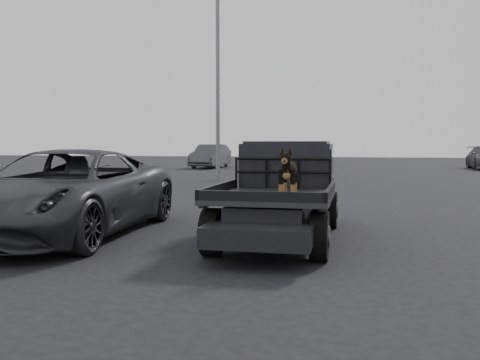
% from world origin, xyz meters
% --- Properties ---
extents(ground, '(120.00, 120.00, 0.00)m').
position_xyz_m(ground, '(0.00, 0.00, 0.00)').
color(ground, black).
rests_on(ground, ground).
extents(flatbed_ute, '(2.00, 5.40, 0.92)m').
position_xyz_m(flatbed_ute, '(-0.04, 2.38, 0.46)').
color(flatbed_ute, black).
rests_on(flatbed_ute, ground).
extents(ute_cab, '(1.72, 1.30, 0.88)m').
position_xyz_m(ute_cab, '(-0.04, 3.33, 1.36)').
color(ute_cab, black).
rests_on(ute_cab, flatbed_ute).
extents(headache_rack, '(1.80, 0.08, 0.55)m').
position_xyz_m(headache_rack, '(-0.04, 2.58, 1.20)').
color(headache_rack, black).
rests_on(headache_rack, flatbed_ute).
extents(dog, '(0.32, 0.60, 0.74)m').
position_xyz_m(dog, '(0.30, 0.84, 1.29)').
color(dog, black).
rests_on(dog, flatbed_ute).
extents(parked_suv, '(3.04, 6.06, 1.65)m').
position_xyz_m(parked_suv, '(-4.13, 1.90, 0.82)').
color(parked_suv, '#313136').
rests_on(parked_suv, ground).
extents(distant_car_a, '(1.85, 5.05, 1.65)m').
position_xyz_m(distant_car_a, '(-8.88, 29.14, 0.83)').
color(distant_car_a, '#454449').
rests_on(distant_car_a, ground).
extents(floodlight_near, '(1.08, 0.28, 14.38)m').
position_xyz_m(floodlight_near, '(-5.05, 16.76, 7.79)').
color(floodlight_near, slate).
rests_on(floodlight_near, ground).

